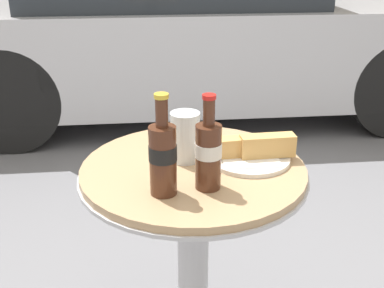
{
  "coord_description": "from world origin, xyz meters",
  "views": [
    {
      "loc": [
        -0.12,
        -1.13,
        1.32
      ],
      "look_at": [
        0.0,
        0.03,
        0.82
      ],
      "focal_mm": 45.0,
      "sensor_mm": 36.0,
      "label": 1
    }
  ],
  "objects_px": {
    "cola_bottle_left": "(208,153)",
    "drinking_glass": "(185,139)",
    "bistro_table": "(193,239)",
    "lunch_plate_near": "(252,152)",
    "cola_bottle_right": "(163,156)",
    "parked_car": "(192,30)"
  },
  "relations": [
    {
      "from": "drinking_glass",
      "to": "lunch_plate_near",
      "type": "height_order",
      "value": "drinking_glass"
    },
    {
      "from": "drinking_glass",
      "to": "lunch_plate_near",
      "type": "bearing_deg",
      "value": -7.07
    },
    {
      "from": "cola_bottle_left",
      "to": "bistro_table",
      "type": "bearing_deg",
      "value": 100.57
    },
    {
      "from": "bistro_table",
      "to": "drinking_glass",
      "type": "distance_m",
      "value": 0.29
    },
    {
      "from": "bistro_table",
      "to": "drinking_glass",
      "type": "xyz_separation_m",
      "value": [
        -0.02,
        0.04,
        0.29
      ]
    },
    {
      "from": "cola_bottle_right",
      "to": "cola_bottle_left",
      "type": "bearing_deg",
      "value": 9.13
    },
    {
      "from": "bistro_table",
      "to": "cola_bottle_right",
      "type": "xyz_separation_m",
      "value": [
        -0.08,
        -0.14,
        0.32
      ]
    },
    {
      "from": "cola_bottle_left",
      "to": "drinking_glass",
      "type": "xyz_separation_m",
      "value": [
        -0.04,
        0.16,
        -0.03
      ]
    },
    {
      "from": "drinking_glass",
      "to": "cola_bottle_right",
      "type": "bearing_deg",
      "value": -110.67
    },
    {
      "from": "cola_bottle_right",
      "to": "lunch_plate_near",
      "type": "distance_m",
      "value": 0.3
    },
    {
      "from": "bistro_table",
      "to": "parked_car",
      "type": "xyz_separation_m",
      "value": [
        0.28,
        2.76,
        0.11
      ]
    },
    {
      "from": "cola_bottle_right",
      "to": "lunch_plate_near",
      "type": "relative_size",
      "value": 1.05
    },
    {
      "from": "cola_bottle_left",
      "to": "parked_car",
      "type": "distance_m",
      "value": 2.9
    },
    {
      "from": "lunch_plate_near",
      "to": "drinking_glass",
      "type": "bearing_deg",
      "value": 172.93
    },
    {
      "from": "cola_bottle_left",
      "to": "parked_car",
      "type": "xyz_separation_m",
      "value": [
        0.26,
        2.88,
        -0.21
      ]
    },
    {
      "from": "cola_bottle_left",
      "to": "parked_car",
      "type": "bearing_deg",
      "value": 84.81
    },
    {
      "from": "cola_bottle_left",
      "to": "drinking_glass",
      "type": "height_order",
      "value": "cola_bottle_left"
    },
    {
      "from": "cola_bottle_right",
      "to": "parked_car",
      "type": "xyz_separation_m",
      "value": [
        0.37,
        2.89,
        -0.22
      ]
    },
    {
      "from": "lunch_plate_near",
      "to": "parked_car",
      "type": "xyz_separation_m",
      "value": [
        0.12,
        2.74,
        -0.15
      ]
    },
    {
      "from": "bistro_table",
      "to": "cola_bottle_left",
      "type": "distance_m",
      "value": 0.34
    },
    {
      "from": "cola_bottle_left",
      "to": "cola_bottle_right",
      "type": "distance_m",
      "value": 0.11
    },
    {
      "from": "cola_bottle_left",
      "to": "cola_bottle_right",
      "type": "bearing_deg",
      "value": -170.87
    }
  ]
}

